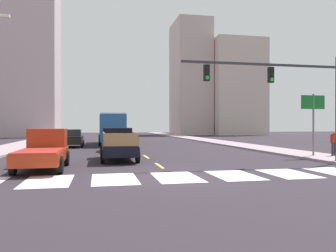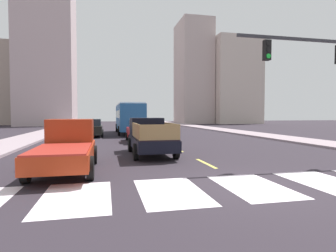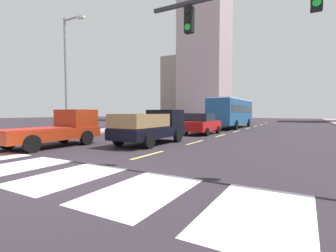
{
  "view_description": "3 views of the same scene",
  "coord_description": "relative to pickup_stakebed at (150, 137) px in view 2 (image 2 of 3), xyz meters",
  "views": [
    {
      "loc": [
        -3.18,
        -13.63,
        2.18
      ],
      "look_at": [
        2.26,
        12.64,
        2.06
      ],
      "focal_mm": 36.11,
      "sensor_mm": 36.0,
      "label": 1
    },
    {
      "loc": [
        -4.3,
        -7.49,
        2.17
      ],
      "look_at": [
        0.61,
        14.41,
        1.22
      ],
      "focal_mm": 29.64,
      "sensor_mm": 36.0,
      "label": 2
    },
    {
      "loc": [
        5.77,
        -4.52,
        1.79
      ],
      "look_at": [
        -1.4,
        8.16,
        0.99
      ],
      "focal_mm": 26.2,
      "sensor_mm": 36.0,
      "label": 3
    }
  ],
  "objects": [
    {
      "name": "ground_plane",
      "position": [
        1.96,
        -7.53,
        -0.94
      ],
      "size": [
        160.0,
        160.0,
        0.0
      ],
      "primitive_type": "plane",
      "color": "#2A242B"
    },
    {
      "name": "sidewalk_right",
      "position": [
        12.95,
        10.47,
        -0.86
      ],
      "size": [
        3.2,
        110.0,
        0.15
      ],
      "primitive_type": "cube",
      "color": "gray",
      "rests_on": "ground"
    },
    {
      "name": "sidewalk_left",
      "position": [
        -9.03,
        10.47,
        -0.86
      ],
      "size": [
        3.2,
        110.0,
        0.15
      ],
      "primitive_type": "cube",
      "color": "gray",
      "rests_on": "ground"
    },
    {
      "name": "crosswalk_stripe_1",
      "position": [
        -3.12,
        -7.53,
        -0.93
      ],
      "size": [
        1.79,
        3.03,
        0.01
      ],
      "primitive_type": "cube",
      "color": "silver",
      "rests_on": "ground"
    },
    {
      "name": "crosswalk_stripe_2",
      "position": [
        -0.58,
        -7.53,
        -0.93
      ],
      "size": [
        1.79,
        3.03,
        0.01
      ],
      "primitive_type": "cube",
      "color": "silver",
      "rests_on": "ground"
    },
    {
      "name": "crosswalk_stripe_3",
      "position": [
        1.96,
        -7.53,
        -0.93
      ],
      "size": [
        1.79,
        3.03,
        0.01
      ],
      "primitive_type": "cube",
      "color": "silver",
      "rests_on": "ground"
    },
    {
      "name": "crosswalk_stripe_4",
      "position": [
        4.5,
        -7.53,
        -0.93
      ],
      "size": [
        1.79,
        3.03,
        0.01
      ],
      "primitive_type": "cube",
      "color": "silver",
      "rests_on": "ground"
    },
    {
      "name": "lane_dash_0",
      "position": [
        1.96,
        -3.53,
        -0.93
      ],
      "size": [
        0.16,
        2.4,
        0.01
      ],
      "primitive_type": "cube",
      "color": "#D4C64D",
      "rests_on": "ground"
    },
    {
      "name": "lane_dash_1",
      "position": [
        1.96,
        1.47,
        -0.93
      ],
      "size": [
        0.16,
        2.4,
        0.01
      ],
      "primitive_type": "cube",
      "color": "#D4C64D",
      "rests_on": "ground"
    },
    {
      "name": "lane_dash_2",
      "position": [
        1.96,
        6.47,
        -0.93
      ],
      "size": [
        0.16,
        2.4,
        0.01
      ],
      "primitive_type": "cube",
      "color": "#D4C64D",
      "rests_on": "ground"
    },
    {
      "name": "lane_dash_3",
      "position": [
        1.96,
        11.47,
        -0.93
      ],
      "size": [
        0.16,
        2.4,
        0.01
      ],
      "primitive_type": "cube",
      "color": "#D4C64D",
      "rests_on": "ground"
    },
    {
      "name": "lane_dash_4",
      "position": [
        1.96,
        16.47,
        -0.93
      ],
      "size": [
        0.16,
        2.4,
        0.01
      ],
      "primitive_type": "cube",
      "color": "#D4C64D",
      "rests_on": "ground"
    },
    {
      "name": "lane_dash_5",
      "position": [
        1.96,
        21.47,
        -0.93
      ],
      "size": [
        0.16,
        2.4,
        0.01
      ],
      "primitive_type": "cube",
      "color": "#D4C64D",
      "rests_on": "ground"
    },
    {
      "name": "lane_dash_6",
      "position": [
        1.96,
        26.47,
        -0.93
      ],
      "size": [
        0.16,
        2.4,
        0.01
      ],
      "primitive_type": "cube",
      "color": "#D4C64D",
      "rests_on": "ground"
    },
    {
      "name": "lane_dash_7",
      "position": [
        1.96,
        31.47,
        -0.93
      ],
      "size": [
        0.16,
        2.4,
        0.01
      ],
      "primitive_type": "cube",
      "color": "#D4C64D",
      "rests_on": "ground"
    },
    {
      "name": "pickup_stakebed",
      "position": [
        0.0,
        0.0,
        0.0
      ],
      "size": [
        2.18,
        5.2,
        1.96
      ],
      "rotation": [
        0.0,
        0.0,
        0.0
      ],
      "color": "black",
      "rests_on": "ground"
    },
    {
      "name": "pickup_dark",
      "position": [
        -3.83,
        -3.56,
        -0.02
      ],
      "size": [
        2.18,
        5.2,
        1.96
      ],
      "rotation": [
        0.0,
        0.0,
        0.06
      ],
      "color": "#9D2C12",
      "rests_on": "ground"
    },
    {
      "name": "city_bus",
      "position": [
        0.18,
        16.36,
        1.02
      ],
      "size": [
        2.72,
        10.8,
        3.32
      ],
      "rotation": [
        0.0,
        0.0,
        0.02
      ],
      "color": "#215893",
      "rests_on": "ground"
    },
    {
      "name": "sedan_mid",
      "position": [
        -3.62,
        12.65,
        -0.08
      ],
      "size": [
        2.02,
        4.4,
        1.72
      ],
      "rotation": [
        0.0,
        0.0,
        0.0
      ],
      "color": "black",
      "rests_on": "ground"
    },
    {
      "name": "sedan_far",
      "position": [
        0.27,
        6.87,
        -0.08
      ],
      "size": [
        2.02,
        4.4,
        1.72
      ],
      "rotation": [
        0.0,
        0.0,
        0.04
      ],
      "color": "red",
      "rests_on": "ground"
    },
    {
      "name": "tower_tall_centre",
      "position": [
        -13.44,
        43.04,
        20.29
      ],
      "size": [
        10.16,
        10.04,
        42.45
      ],
      "primitive_type": "cube",
      "color": "#BCA4A7",
      "rests_on": "ground"
    },
    {
      "name": "block_mid_left",
      "position": [
        -22.77,
        49.85,
        7.62
      ],
      "size": [
        9.56,
        7.61,
        17.11
      ],
      "primitive_type": "cube",
      "color": "#AA9689",
      "rests_on": "ground"
    },
    {
      "name": "block_mid_right",
      "position": [
        18.37,
        49.47,
        11.2
      ],
      "size": [
        7.24,
        10.27,
        24.27
      ],
      "primitive_type": "cube",
      "color": "#B7A39F",
      "rests_on": "ground"
    },
    {
      "name": "block_low_left",
      "position": [
        27.51,
        47.24,
        9.06
      ],
      "size": [
        10.76,
        10.95,
        20.0
      ],
      "primitive_type": "cube",
      "color": "beige",
      "rests_on": "ground"
    }
  ]
}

